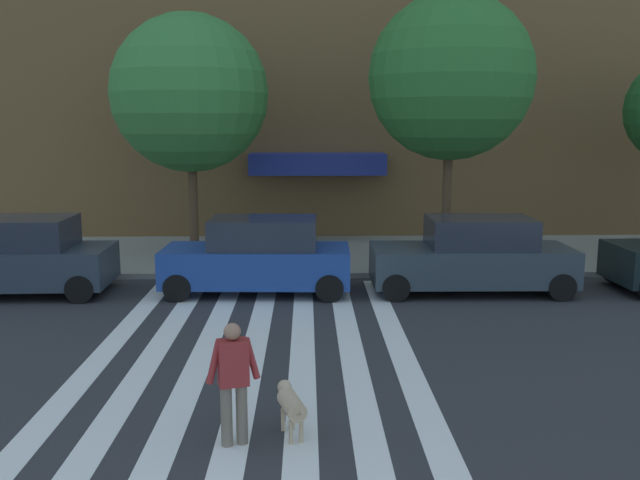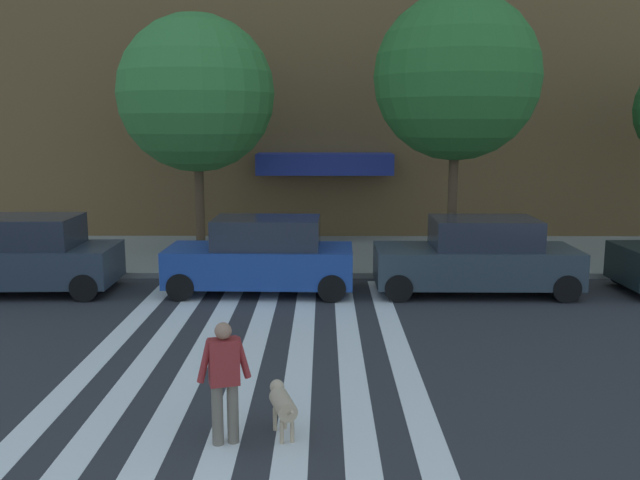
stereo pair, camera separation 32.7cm
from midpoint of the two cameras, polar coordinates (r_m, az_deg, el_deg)
name	(u,v)px [view 1 (the left image)]	position (r m, az deg, el deg)	size (l,w,h in m)	color
ground_plane	(278,387)	(10.98, -4.43, -12.25)	(160.00, 160.00, 0.00)	#2B2B2D
sidewalk_far	(292,254)	(21.04, -2.82, -1.23)	(80.00, 6.00, 0.15)	gray
crosswalk_stripes	(245,387)	(11.03, -7.20, -12.19)	(5.85, 14.35, 0.01)	silver
parked_car_near_curb	(11,257)	(18.01, -25.11, -1.34)	(4.86, 2.15, 1.89)	#29333E
parked_car_behind_first	(259,257)	(16.51, -5.78, -1.43)	(4.56, 1.98, 1.86)	navy
parked_car_third_in_line	(473,257)	(16.92, 12.28, -1.38)	(4.87, 1.98, 1.85)	#2C393F
street_tree_nearest	(190,94)	(20.09, -11.41, 12.03)	(4.50, 4.50, 7.05)	#4C3823
street_tree_middle	(451,78)	(18.94, 10.50, 13.34)	(4.46, 4.46, 7.41)	#4C3823
pedestrian_dog_walker	(233,377)	(8.89, -8.41, -11.38)	(0.70, 0.34, 1.64)	#6B6051
dog_on_leash	(291,404)	(9.26, -3.53, -13.64)	(0.44, 0.98, 0.65)	tan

